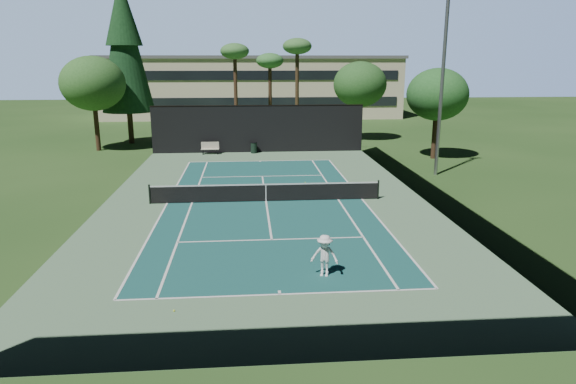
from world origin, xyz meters
The scene contains 22 objects.
ground centered at (0.00, 0.00, 0.00)m, with size 160.00×160.00×0.00m, color #26481B.
apron_slab centered at (0.00, 0.00, 0.01)m, with size 18.00×32.00×0.01m, color #5A805C.
court_surface centered at (0.00, 0.00, 0.01)m, with size 10.97×23.77×0.01m, color #19524E.
court_lines centered at (0.00, 0.00, 0.02)m, with size 11.07×23.87×0.01m.
tennis_net centered at (0.00, 0.00, 0.56)m, with size 12.90×0.10×1.10m.
fence centered at (0.00, 0.06, 2.01)m, with size 18.04×32.05×4.03m.
player centered at (1.74, -10.44, 0.79)m, with size 1.02×0.59×1.58m, color white.
tennis_ball_a centered at (-3.41, -12.81, 0.03)m, with size 0.07×0.07×0.07m, color #DDEE36.
tennis_ball_b centered at (-0.31, 2.88, 0.04)m, with size 0.07×0.07×0.07m, color #C5D630.
tennis_ball_c centered at (2.71, 4.29, 0.03)m, with size 0.07×0.07×0.07m, color #CAEE36.
tennis_ball_d centered at (-3.50, 2.42, 0.04)m, with size 0.08×0.08×0.08m, color #CBD22F.
park_bench centered at (-4.11, 15.38, 0.55)m, with size 1.50×0.45×1.02m.
trash_bin centered at (-0.42, 15.53, 0.48)m, with size 0.56×0.56×0.95m.
pine_tree centered at (-12.00, 22.00, 9.55)m, with size 4.80×4.80×15.00m.
palm_a centered at (-2.00, 24.00, 8.19)m, with size 2.80×2.80×9.32m.
palm_b centered at (1.50, 26.00, 7.36)m, with size 2.80×2.80×8.42m.
palm_c centered at (4.00, 23.00, 8.60)m, with size 2.80×2.80×9.77m.
decid_tree_a centered at (10.00, 22.00, 5.42)m, with size 5.12×5.12×7.62m.
decid_tree_b centered at (14.00, 12.00, 5.08)m, with size 4.80×4.80×7.14m.
decid_tree_c centered at (-14.00, 18.00, 5.76)m, with size 5.44×5.44×8.09m.
campus_building centered at (0.00, 45.98, 4.21)m, with size 40.50×12.50×8.30m.
light_pole centered at (12.00, 6.00, 6.46)m, with size 0.90×0.25×12.22m.
Camera 1 is at (-1.01, -27.80, 7.71)m, focal length 32.00 mm.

